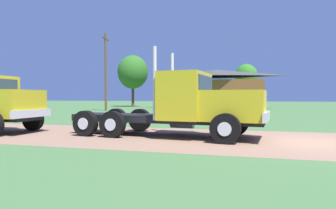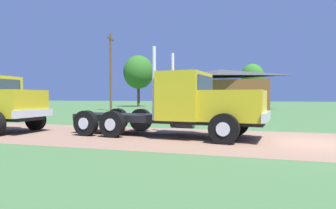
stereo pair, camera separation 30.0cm
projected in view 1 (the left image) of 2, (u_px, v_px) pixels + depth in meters
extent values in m
plane|color=#446D39|center=(319.00, 143.00, 10.21)|extent=(200.00, 200.00, 0.00)
cube|color=#916C54|center=(319.00, 143.00, 10.21)|extent=(120.00, 6.38, 0.01)
cube|color=black|center=(164.00, 118.00, 12.01)|extent=(7.92, 2.30, 0.28)
cube|color=gold|center=(234.00, 105.00, 11.00)|extent=(2.37, 2.28, 1.11)
cube|color=silver|center=(267.00, 116.00, 10.60)|extent=(0.37, 2.29, 0.32)
cube|color=gold|center=(186.00, 96.00, 11.66)|extent=(1.78, 2.52, 1.81)
cube|color=#2D3D4C|center=(206.00, 86.00, 11.36)|extent=(0.22, 1.98, 0.80)
cylinder|color=silver|center=(172.00, 85.00, 12.85)|extent=(0.14, 0.14, 2.75)
cylinder|color=silver|center=(155.00, 83.00, 11.09)|extent=(0.14, 0.14, 2.75)
cylinder|color=silver|center=(182.00, 122.00, 12.83)|extent=(1.04, 0.61, 0.52)
cylinder|color=black|center=(236.00, 123.00, 12.17)|extent=(1.05, 0.39, 1.03)
cylinder|color=silver|center=(236.00, 123.00, 12.32)|extent=(0.46, 0.08, 0.46)
cylinder|color=black|center=(225.00, 129.00, 9.94)|extent=(1.05, 0.39, 1.03)
cylinder|color=silver|center=(224.00, 129.00, 9.79)|extent=(0.46, 0.08, 0.46)
cylinder|color=black|center=(116.00, 119.00, 14.17)|extent=(1.05, 0.39, 1.03)
cylinder|color=silver|center=(118.00, 119.00, 14.32)|extent=(0.46, 0.08, 0.46)
cylinder|color=black|center=(85.00, 123.00, 11.94)|extent=(1.05, 0.39, 1.03)
cylinder|color=silver|center=(83.00, 124.00, 11.79)|extent=(0.46, 0.08, 0.46)
cylinder|color=black|center=(140.00, 120.00, 13.72)|extent=(1.05, 0.39, 1.03)
cylinder|color=silver|center=(141.00, 120.00, 13.87)|extent=(0.46, 0.08, 0.46)
cylinder|color=black|center=(112.00, 124.00, 11.49)|extent=(1.05, 0.39, 1.03)
cylinder|color=silver|center=(110.00, 125.00, 11.34)|extent=(0.46, 0.08, 0.46)
cube|color=gold|center=(15.00, 104.00, 12.83)|extent=(1.61, 2.06, 1.19)
cube|color=silver|center=(32.00, 113.00, 12.62)|extent=(0.17, 2.26, 0.32)
cube|color=#2D3D4C|center=(0.00, 88.00, 13.02)|extent=(0.05, 1.96, 0.80)
cylinder|color=black|center=(33.00, 120.00, 14.00)|extent=(1.01, 0.30, 1.01)
cylinder|color=silver|center=(35.00, 119.00, 14.16)|extent=(0.45, 0.04, 0.45)
cube|color=brown|center=(215.00, 95.00, 40.09)|extent=(12.71, 5.71, 3.79)
pyramid|color=#404040|center=(215.00, 73.00, 40.02)|extent=(13.34, 6.00, 0.98)
cube|color=black|center=(198.00, 101.00, 38.08)|extent=(1.80, 0.11, 2.20)
cylinder|color=brown|center=(106.00, 72.00, 33.97)|extent=(0.26, 0.26, 8.81)
cube|color=brown|center=(106.00, 39.00, 33.87)|extent=(0.51, 2.19, 0.14)
cylinder|color=#513823|center=(133.00, 95.00, 48.81)|extent=(0.44, 0.44, 3.68)
ellipsoid|color=#2E6720|center=(133.00, 72.00, 48.72)|extent=(4.97, 4.97, 5.46)
cylinder|color=#513823|center=(246.00, 96.00, 50.82)|extent=(0.44, 0.44, 3.52)
ellipsoid|color=#307521|center=(246.00, 77.00, 50.73)|extent=(3.86, 3.86, 4.25)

